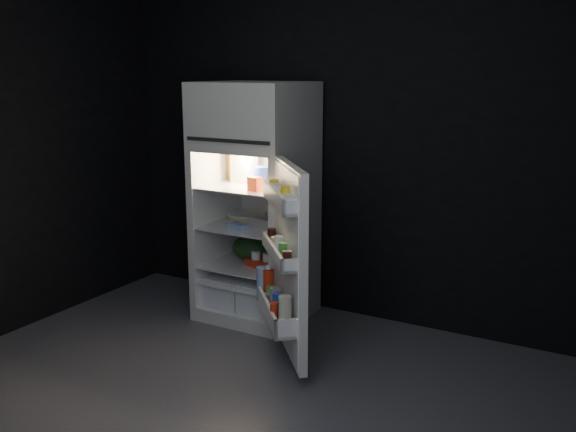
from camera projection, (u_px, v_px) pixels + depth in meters
The scene contains 17 objects.
floor at pixel (227, 410), 3.61m from camera, with size 4.00×3.40×0.00m, color #535358.
wall_back at pixel (355, 141), 4.74m from camera, with size 4.00×0.00×2.70m, color black.
refrigerator at pixel (257, 194), 4.81m from camera, with size 0.76×0.71×1.78m.
fridge_door at pixel (286, 263), 4.01m from camera, with size 0.62×0.67×1.22m.
milk_jug at pixel (244, 167), 4.86m from camera, with size 0.15×0.15×0.24m, color white.
mayo_jar at pixel (262, 176), 4.74m from camera, with size 0.12×0.12×0.14m, color #1F33A8.
jam_jar at pixel (282, 178), 4.70m from camera, with size 0.09×0.09×0.13m, color black.
amber_bottle at pixel (233, 166), 4.98m from camera, with size 0.09×0.09×0.22m, color #BD6A1E.
small_carton at pixel (255, 184), 4.53m from camera, with size 0.09×0.07×0.10m, color #E4441A.
egg_carton at pixel (266, 223), 4.73m from camera, with size 0.29×0.11×0.07m, color gray.
pie at pixel (246, 217), 4.99m from camera, with size 0.28×0.28×0.04m, color tan.
flat_package at pixel (238, 226), 4.69m from camera, with size 0.17×0.08×0.04m, color #7C94C0.
wrapped_pkg at pixel (286, 220), 4.87m from camera, with size 0.13×0.11×0.05m, color beige.
produce_bag at pixel (252, 248), 4.94m from camera, with size 0.32×0.27×0.20m, color #193815.
yogurt_tray at pixel (263, 263), 4.79m from camera, with size 0.26×0.14×0.05m, color red.
small_can_red at pixel (280, 254), 4.95m from camera, with size 0.06×0.06×0.09m, color red.
small_can_silver at pixel (291, 256), 4.90m from camera, with size 0.07×0.07×0.09m, color silver.
Camera 1 is at (1.91, -2.67, 1.88)m, focal length 40.00 mm.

